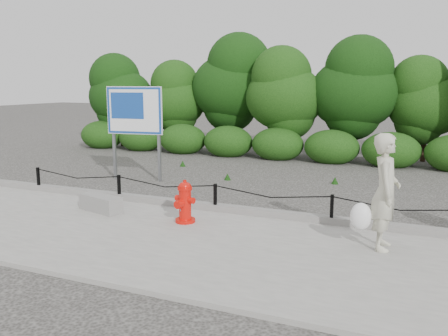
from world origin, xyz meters
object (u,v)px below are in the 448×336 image
fire_hydrant (185,202)px  advertising_sign (134,115)px  pedestrian (384,193)px  concrete_block (101,203)px

fire_hydrant → advertising_sign: advertising_sign is taller
pedestrian → concrete_block: bearing=85.5°
concrete_block → advertising_sign: size_ratio=0.39×
pedestrian → concrete_block: (-5.79, 0.04, -0.77)m
fire_hydrant → advertising_sign: size_ratio=0.32×
fire_hydrant → pedestrian: size_ratio=0.44×
fire_hydrant → advertising_sign: bearing=147.2°
concrete_block → fire_hydrant: bearing=-0.3°
fire_hydrant → advertising_sign: 5.05m
fire_hydrant → pedestrian: pedestrian is taller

